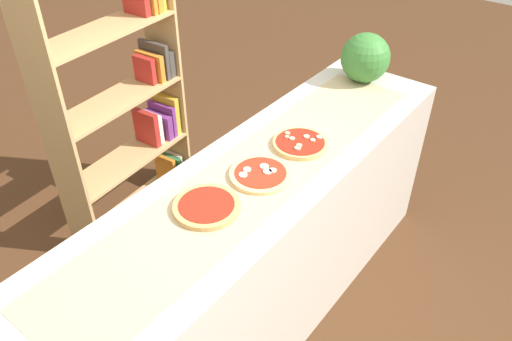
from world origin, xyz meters
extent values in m
plane|color=#4C2D19|center=(0.00, 0.00, 0.00)|extent=(12.00, 12.00, 0.00)
cube|color=beige|center=(0.00, 0.00, 0.47)|extent=(2.49, 0.61, 0.95)
cube|color=tan|center=(0.00, 0.00, 0.95)|extent=(2.11, 0.41, 0.00)
cylinder|color=tan|center=(-0.30, 0.02, 0.96)|extent=(0.27, 0.27, 0.02)
cylinder|color=#AD2314|center=(-0.30, 0.02, 0.97)|extent=(0.22, 0.22, 0.00)
cylinder|color=#E5C17F|center=(0.00, -0.02, 0.96)|extent=(0.27, 0.27, 0.02)
cylinder|color=red|center=(0.00, -0.02, 0.97)|extent=(0.22, 0.22, 0.00)
cylinder|color=#EFE5CC|center=(0.02, -0.05, 0.97)|extent=(0.04, 0.04, 0.00)
cylinder|color=#EFE5CC|center=(0.04, -0.01, 0.97)|extent=(0.04, 0.04, 0.00)
cylinder|color=#EFE5CC|center=(0.04, -0.06, 0.97)|extent=(0.03, 0.03, 0.00)
cylinder|color=#EFE5CC|center=(-0.06, 0.02, 0.97)|extent=(0.04, 0.04, 0.00)
cylinder|color=#EFE5CC|center=(-0.02, 0.03, 0.97)|extent=(0.03, 0.03, 0.00)
cylinder|color=#DBB26B|center=(0.30, -0.03, 0.96)|extent=(0.25, 0.25, 0.02)
cylinder|color=#AD2314|center=(0.30, -0.03, 0.97)|extent=(0.23, 0.23, 0.00)
cylinder|color=#C6B28E|center=(0.24, -0.05, 0.98)|extent=(0.03, 0.03, 0.01)
cylinder|color=#C6B28E|center=(0.26, -0.05, 0.98)|extent=(0.03, 0.03, 0.01)
cylinder|color=#C6B28E|center=(0.38, -0.08, 0.98)|extent=(0.03, 0.03, 0.01)
cylinder|color=#C6B28E|center=(0.29, 0.01, 0.98)|extent=(0.03, 0.03, 0.01)
cylinder|color=#C6B28E|center=(0.29, 0.04, 0.98)|extent=(0.02, 0.02, 0.01)
cylinder|color=#C6B28E|center=(0.34, -0.07, 0.98)|extent=(0.02, 0.02, 0.01)
cylinder|color=#C6B28E|center=(0.31, 0.05, 0.98)|extent=(0.02, 0.02, 0.01)
cylinder|color=#C6B28E|center=(0.34, -0.03, 0.98)|extent=(0.03, 0.03, 0.01)
sphere|color=#387A33|center=(1.07, 0.06, 1.08)|extent=(0.27, 0.27, 0.27)
cube|color=tan|center=(0.60, 1.19, 0.84)|extent=(0.04, 0.26, 1.68)
cube|color=tan|center=(-0.26, 1.12, 0.84)|extent=(0.04, 0.26, 1.68)
cube|color=tan|center=(0.17, 1.15, 0.01)|extent=(0.86, 0.34, 0.02)
cube|color=silver|center=(0.57, 1.19, 0.13)|extent=(0.04, 0.17, 0.22)
cube|color=#2D753D|center=(0.53, 1.19, 0.13)|extent=(0.04, 0.21, 0.21)
cube|color=orange|center=(0.49, 1.18, 0.13)|extent=(0.04, 0.17, 0.23)
cube|color=tan|center=(0.17, 1.15, 0.42)|extent=(0.86, 0.34, 0.02)
cube|color=gold|center=(0.56, 1.19, 0.56)|extent=(0.06, 0.21, 0.26)
cube|color=#753384|center=(0.52, 1.19, 0.54)|extent=(0.05, 0.22, 0.21)
cube|color=#753384|center=(0.48, 1.18, 0.52)|extent=(0.06, 0.22, 0.17)
cube|color=silver|center=(0.42, 1.18, 0.53)|extent=(0.05, 0.15, 0.19)
cube|color=#B22823|center=(0.37, 1.17, 0.55)|extent=(0.06, 0.19, 0.23)
cube|color=tan|center=(0.17, 1.15, 0.84)|extent=(0.86, 0.34, 0.02)
cube|color=#47423D|center=(0.56, 1.19, 0.93)|extent=(0.06, 0.22, 0.16)
cube|color=#47423D|center=(0.52, 1.19, 0.96)|extent=(0.05, 0.22, 0.22)
cube|color=orange|center=(0.47, 1.18, 0.93)|extent=(0.05, 0.21, 0.17)
cube|color=#B22823|center=(0.43, 1.18, 0.93)|extent=(0.05, 0.15, 0.16)
cube|color=tan|center=(0.17, 1.15, 1.25)|extent=(0.86, 0.34, 0.02)
camera|label=1|loc=(-1.34, -1.04, 2.25)|focal=34.97mm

